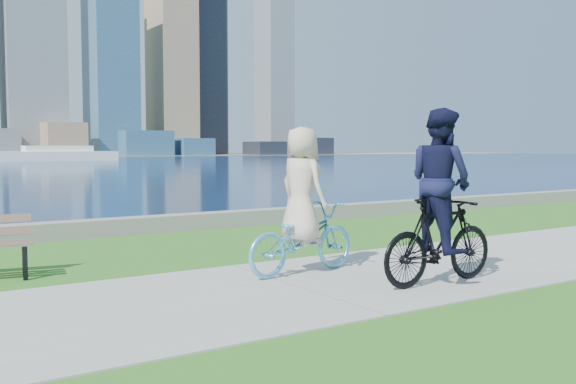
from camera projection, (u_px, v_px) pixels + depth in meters
name	position (u px, v px, depth m)	size (l,w,h in m)	color
ground	(295.00, 288.00, 8.36)	(320.00, 320.00, 0.00)	#265F19
concrete_path	(295.00, 287.00, 8.36)	(80.00, 3.50, 0.02)	gray
seawall	(131.00, 226.00, 13.52)	(90.00, 0.50, 0.35)	slate
ferry_far	(58.00, 155.00, 84.93)	(14.98, 4.28, 2.03)	white
cyclist_woman	(302.00, 219.00, 9.17)	(0.88, 1.98, 2.10)	#5AB4DC
cyclist_man	(440.00, 211.00, 8.43)	(0.72, 1.92, 2.32)	black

